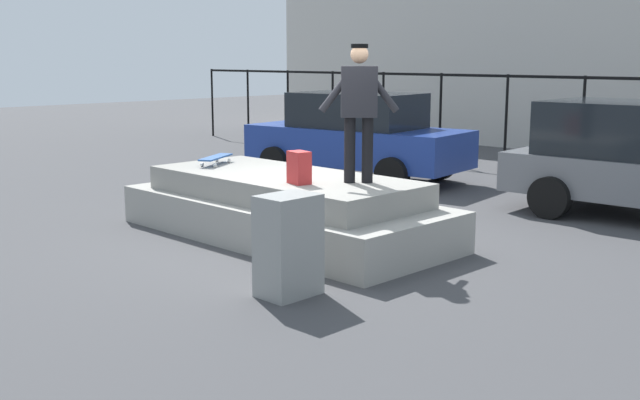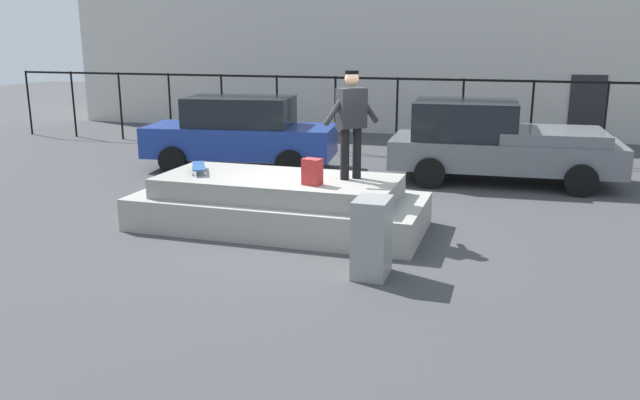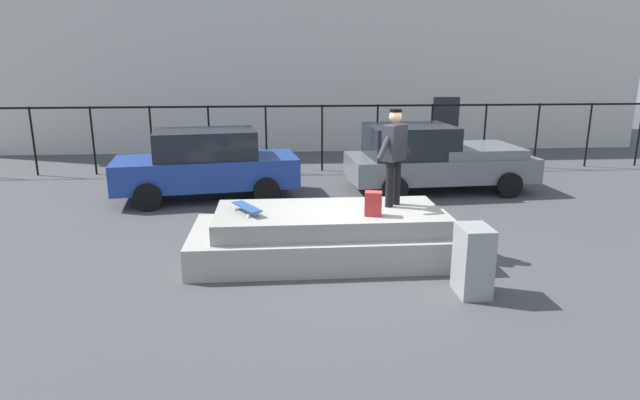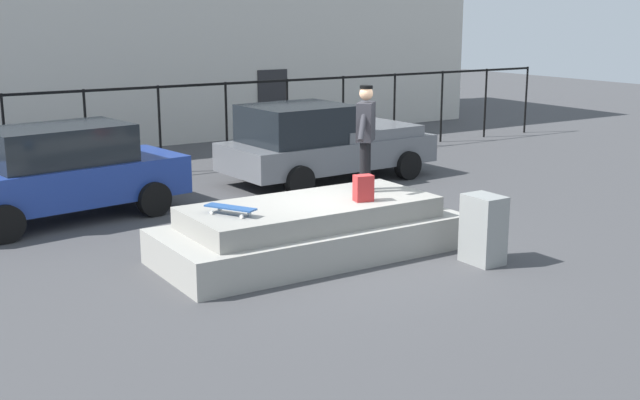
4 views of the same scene
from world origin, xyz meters
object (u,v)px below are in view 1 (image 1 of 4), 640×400
object	(u,v)px
skateboarder	(359,103)
car_blue_sedan_near	(357,136)
utility_box	(288,246)
backpack	(299,168)
skateboard	(216,158)

from	to	relation	value
skateboarder	car_blue_sedan_near	world-z (taller)	skateboarder
skateboarder	utility_box	size ratio (longest dim) A/B	1.64
skateboarder	backpack	world-z (taller)	skateboarder
skateboard	utility_box	distance (m)	3.77
skateboarder	backpack	xyz separation A→B (m)	(-0.45, -0.59, -0.78)
car_blue_sedan_near	utility_box	distance (m)	7.60
skateboard	utility_box	xyz separation A→B (m)	(3.36, -1.66, -0.43)
skateboarder	car_blue_sedan_near	size ratio (longest dim) A/B	0.37
backpack	car_blue_sedan_near	size ratio (longest dim) A/B	0.09
skateboarder	utility_box	xyz separation A→B (m)	(0.80, -1.93, -1.32)
backpack	car_blue_sedan_near	bearing A→B (deg)	-42.49
skateboard	car_blue_sedan_near	world-z (taller)	car_blue_sedan_near
skateboarder	utility_box	distance (m)	2.47
utility_box	skateboarder	bearing A→B (deg)	112.03
skateboard	backpack	world-z (taller)	backpack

